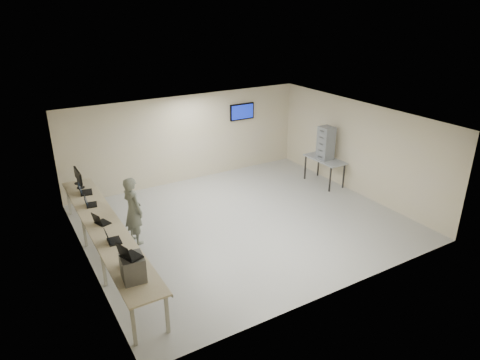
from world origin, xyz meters
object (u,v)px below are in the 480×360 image
workbench (105,228)px  equipment_box (133,268)px  soldier (133,211)px  side_table (325,161)px

workbench → equipment_box: equipment_box is taller
soldier → side_table: size_ratio=1.20×
workbench → equipment_box: 2.27m
soldier → side_table: bearing=-101.5°
equipment_box → soldier: size_ratio=0.27×
workbench → equipment_box: size_ratio=12.99×
equipment_box → side_table: 7.94m
workbench → soldier: bearing=32.2°
equipment_box → side_table: equipment_box is taller
workbench → equipment_box: (-0.06, -2.25, 0.30)m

